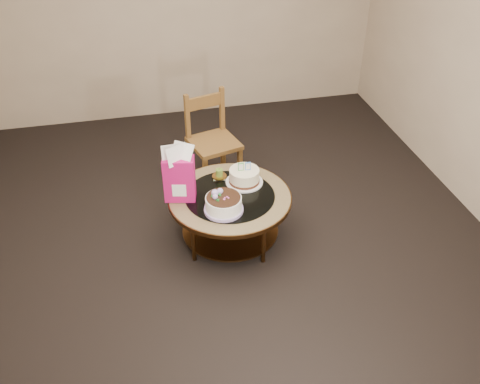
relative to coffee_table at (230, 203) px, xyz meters
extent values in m
plane|color=black|center=(0.00, 0.00, -0.38)|extent=(5.00, 5.00, 0.00)
cube|color=#BAA78D|center=(0.00, 2.50, 0.92)|extent=(4.50, 0.02, 2.60)
cylinder|color=#573619|center=(0.35, 0.20, -0.17)|extent=(0.04, 0.04, 0.42)
cylinder|color=#573619|center=(-0.20, 0.35, -0.17)|extent=(0.04, 0.04, 0.42)
cylinder|color=#573619|center=(-0.35, -0.20, -0.17)|extent=(0.04, 0.04, 0.42)
cylinder|color=#573619|center=(0.20, -0.35, -0.17)|extent=(0.04, 0.04, 0.42)
cylinder|color=#573619|center=(0.00, 0.00, -0.28)|extent=(0.82, 0.82, 0.02)
cylinder|color=#573619|center=(0.00, 0.00, 0.05)|extent=(1.02, 1.02, 0.04)
cylinder|color=#927950|center=(0.00, 0.00, 0.07)|extent=(1.00, 1.00, 0.01)
cylinder|color=black|center=(0.00, 0.00, 0.08)|extent=(0.74, 0.74, 0.01)
cylinder|color=#B097D6|center=(-0.09, -0.19, 0.09)|extent=(0.31, 0.31, 0.02)
cylinder|color=white|center=(-0.09, -0.19, 0.14)|extent=(0.29, 0.29, 0.13)
cylinder|color=black|center=(-0.09, -0.19, 0.21)|extent=(0.27, 0.27, 0.01)
sphere|color=#B097D6|center=(-0.15, -0.15, 0.23)|extent=(0.06, 0.06, 0.06)
sphere|color=#B097D6|center=(-0.10, -0.13, 0.23)|extent=(0.05, 0.05, 0.05)
sphere|color=#B097D6|center=(-0.16, -0.19, 0.23)|extent=(0.04, 0.04, 0.04)
cone|color=#217C2E|center=(-0.11, -0.17, 0.22)|extent=(0.04, 0.04, 0.03)
cone|color=#217C2E|center=(-0.18, -0.16, 0.22)|extent=(0.04, 0.04, 0.03)
cone|color=#217C2E|center=(-0.09, -0.11, 0.22)|extent=(0.04, 0.04, 0.03)
cone|color=#217C2E|center=(-0.13, -0.22, 0.22)|extent=(0.04, 0.04, 0.03)
cylinder|color=white|center=(0.16, 0.15, 0.09)|extent=(0.32, 0.32, 0.01)
cylinder|color=#4C2515|center=(0.16, 0.15, 0.10)|extent=(0.26, 0.26, 0.02)
cylinder|color=#F6EFCC|center=(0.16, 0.15, 0.16)|extent=(0.25, 0.25, 0.09)
cube|color=#47A74F|center=(0.13, 0.16, 0.24)|extent=(0.05, 0.01, 0.07)
cube|color=white|center=(0.13, 0.16, 0.24)|extent=(0.04, 0.01, 0.06)
cube|color=#4284E2|center=(0.19, 0.15, 0.24)|extent=(0.05, 0.01, 0.07)
cube|color=white|center=(0.19, 0.15, 0.24)|extent=(0.04, 0.01, 0.06)
cube|color=#C6125F|center=(-0.40, 0.05, 0.27)|extent=(0.27, 0.19, 0.38)
cube|color=white|center=(-0.40, 0.05, 0.20)|extent=(0.14, 0.16, 0.11)
cube|color=#EDCC61|center=(-0.03, 0.28, 0.08)|extent=(0.12, 0.12, 0.01)
cylinder|color=gold|center=(-0.03, 0.28, 0.09)|extent=(0.13, 0.13, 0.01)
cylinder|color=olive|center=(-0.03, 0.28, 0.13)|extent=(0.06, 0.06, 0.06)
cylinder|color=black|center=(-0.03, 0.28, 0.17)|extent=(0.00, 0.00, 0.01)
cube|color=brown|center=(0.03, 0.87, 0.08)|extent=(0.52, 0.52, 0.04)
cube|color=brown|center=(-0.10, 0.65, -0.15)|extent=(0.05, 0.05, 0.46)
cube|color=brown|center=(0.25, 0.74, -0.15)|extent=(0.05, 0.05, 0.46)
cube|color=brown|center=(-0.19, 1.00, -0.15)|extent=(0.05, 0.05, 0.46)
cube|color=brown|center=(0.16, 1.09, -0.15)|extent=(0.05, 0.05, 0.46)
cube|color=brown|center=(-0.19, 1.00, 0.31)|extent=(0.05, 0.05, 0.47)
cube|color=brown|center=(0.16, 1.09, 0.31)|extent=(0.05, 0.05, 0.47)
cube|color=brown|center=(-0.02, 1.04, 0.43)|extent=(0.36, 0.13, 0.12)
camera|label=1|loc=(-0.71, -3.48, 2.64)|focal=40.00mm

